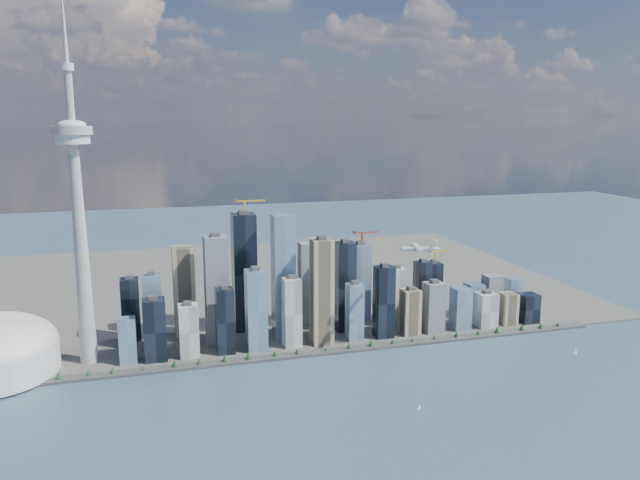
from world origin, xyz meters
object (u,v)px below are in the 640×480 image
object	(u,v)px
needle_tower	(78,212)
airplane	(420,248)
sailboat_west	(419,407)
sailboat_east	(575,352)

from	to	relation	value
needle_tower	airplane	distance (m)	514.88
sailboat_west	sailboat_east	xyz separation A→B (m)	(324.37, 109.68, 0.46)
sailboat_west	airplane	bearing A→B (deg)	56.66
sailboat_east	airplane	bearing A→B (deg)	167.10
airplane	sailboat_west	bearing A→B (deg)	-98.28
airplane	sailboat_east	world-z (taller)	airplane
sailboat_west	sailboat_east	bearing A→B (deg)	8.70
airplane	needle_tower	bearing A→B (deg)	-177.20
needle_tower	airplane	size ratio (longest dim) A/B	8.35
needle_tower	sailboat_east	world-z (taller)	needle_tower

